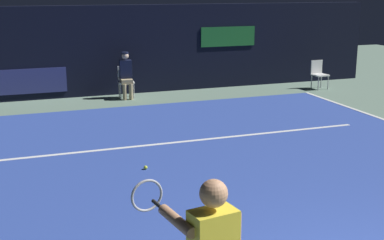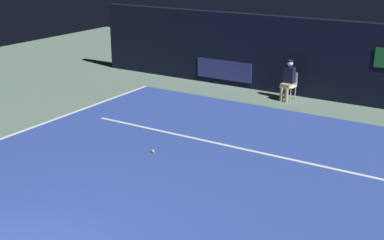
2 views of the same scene
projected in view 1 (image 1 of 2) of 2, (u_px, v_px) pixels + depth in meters
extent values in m
plane|color=slate|center=(221.00, 173.00, 9.07)|extent=(31.93, 31.93, 0.00)
cube|color=#2D479E|center=(221.00, 173.00, 9.07)|extent=(10.33, 11.11, 0.01)
cube|color=white|center=(184.00, 142.00, 10.84)|extent=(8.06, 0.10, 0.01)
cube|color=black|center=(125.00, 50.00, 15.50)|extent=(16.27, 0.30, 2.60)
cube|color=navy|center=(26.00, 81.00, 14.62)|extent=(2.20, 0.04, 0.70)
cube|color=#1E6B2D|center=(228.00, 37.00, 16.34)|extent=(1.80, 0.04, 0.60)
sphere|color=tan|center=(214.00, 193.00, 3.95)|extent=(0.22, 0.22, 0.22)
cylinder|color=tan|center=(177.00, 221.00, 4.12)|extent=(0.17, 0.51, 0.09)
cylinder|color=black|center=(161.00, 207.00, 4.37)|extent=(0.08, 0.30, 0.03)
torus|color=#B2B2B7|center=(147.00, 196.00, 4.61)|extent=(0.30, 0.07, 0.30)
cube|color=white|center=(126.00, 82.00, 14.99)|extent=(0.47, 0.43, 0.04)
cube|color=white|center=(125.00, 73.00, 15.12)|extent=(0.42, 0.06, 0.42)
cylinder|color=#B2B2B7|center=(121.00, 92.00, 14.84)|extent=(0.03, 0.03, 0.46)
cylinder|color=#B2B2B7|center=(134.00, 91.00, 14.94)|extent=(0.03, 0.03, 0.46)
cylinder|color=#B2B2B7|center=(119.00, 89.00, 15.16)|extent=(0.03, 0.03, 0.46)
cylinder|color=#B2B2B7|center=(132.00, 89.00, 15.26)|extent=(0.03, 0.03, 0.46)
cube|color=tan|center=(127.00, 81.00, 14.91)|extent=(0.35, 0.42, 0.14)
cylinder|color=tan|center=(125.00, 92.00, 14.78)|extent=(0.11, 0.11, 0.46)
cylinder|color=tan|center=(131.00, 92.00, 14.83)|extent=(0.11, 0.11, 0.46)
cube|color=#141933|center=(126.00, 69.00, 14.94)|extent=(0.36, 0.25, 0.52)
sphere|color=beige|center=(125.00, 56.00, 14.84)|extent=(0.20, 0.20, 0.20)
cylinder|color=#141933|center=(125.00, 53.00, 14.82)|extent=(0.19, 0.19, 0.04)
cube|color=white|center=(320.00, 75.00, 16.33)|extent=(0.47, 0.44, 0.04)
cube|color=white|center=(317.00, 67.00, 16.45)|extent=(0.42, 0.07, 0.42)
cylinder|color=#B2B2B7|center=(318.00, 83.00, 16.16)|extent=(0.03, 0.03, 0.44)
cylinder|color=#B2B2B7|center=(328.00, 82.00, 16.31)|extent=(0.03, 0.03, 0.44)
cylinder|color=#B2B2B7|center=(311.00, 82.00, 16.46)|extent=(0.03, 0.03, 0.44)
cylinder|color=#B2B2B7|center=(321.00, 81.00, 16.61)|extent=(0.03, 0.03, 0.44)
sphere|color=#CCE033|center=(146.00, 167.00, 9.20)|extent=(0.07, 0.07, 0.07)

